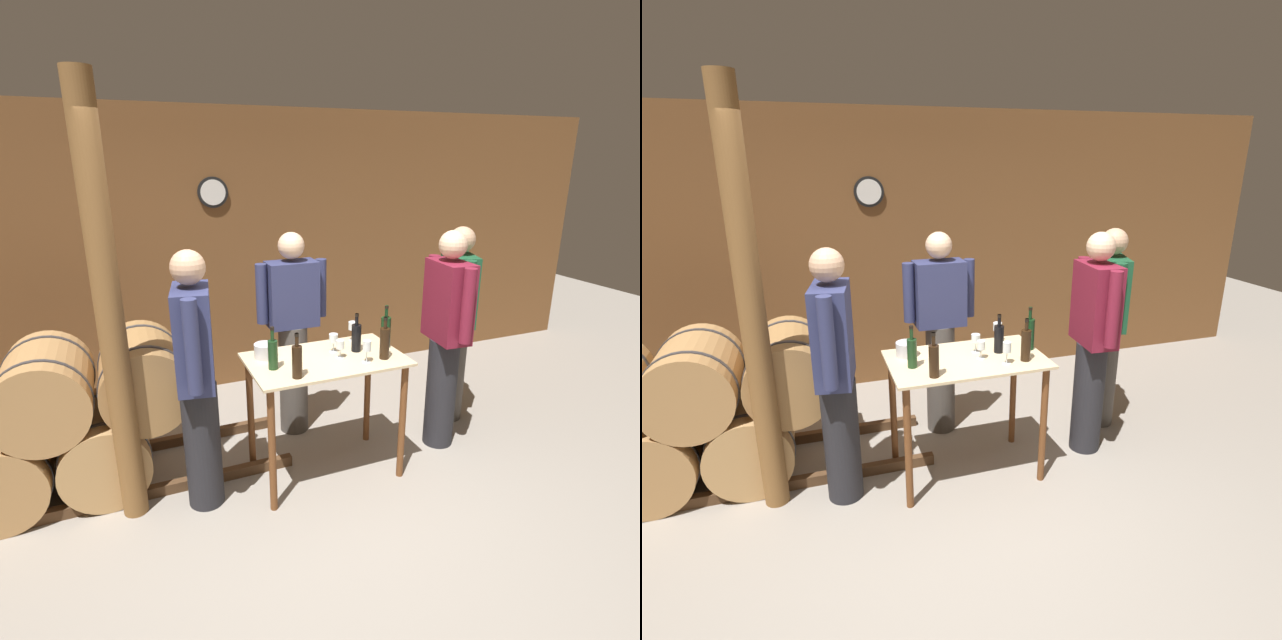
{
  "view_description": "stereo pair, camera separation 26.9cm",
  "coord_description": "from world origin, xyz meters",
  "views": [
    {
      "loc": [
        -1.13,
        -2.32,
        2.27
      ],
      "look_at": [
        0.14,
        0.75,
        1.17
      ],
      "focal_mm": 28.0,
      "sensor_mm": 36.0,
      "label": 1
    },
    {
      "loc": [
        -0.88,
        -2.41,
        2.27
      ],
      "look_at": [
        0.14,
        0.75,
        1.17
      ],
      "focal_mm": 28.0,
      "sensor_mm": 36.0,
      "label": 2
    }
  ],
  "objects": [
    {
      "name": "wine_bottle_left",
      "position": [
        -0.16,
        0.43,
        1.03
      ],
      "size": [
        0.07,
        0.07,
        0.3
      ],
      "color": "black",
      "rests_on": "tasting_table"
    },
    {
      "name": "barrel_rack",
      "position": [
        -1.83,
        1.13,
        0.53
      ],
      "size": [
        3.81,
        0.76,
        1.1
      ],
      "color": "#4C331E",
      "rests_on": "ground_plane"
    },
    {
      "name": "ice_bucket",
      "position": [
        -0.25,
        0.82,
        0.97
      ],
      "size": [
        0.15,
        0.15,
        0.1
      ],
      "color": "silver",
      "rests_on": "tasting_table"
    },
    {
      "name": "back_wall",
      "position": [
        -0.0,
        2.46,
        1.35
      ],
      "size": [
        8.4,
        0.08,
        2.7
      ],
      "color": "brown",
      "rests_on": "ground_plane"
    },
    {
      "name": "ground_plane",
      "position": [
        0.0,
        0.0,
        0.0
      ],
      "size": [
        14.0,
        14.0,
        0.0
      ],
      "primitive_type": "plane",
      "color": "gray"
    },
    {
      "name": "wine_glass_near_left",
      "position": [
        0.23,
        0.61,
        1.01
      ],
      "size": [
        0.06,
        0.06,
        0.13
      ],
      "color": "silver",
      "rests_on": "tasting_table"
    },
    {
      "name": "wine_glass_far_side",
      "position": [
        0.46,
        0.9,
        1.03
      ],
      "size": [
        0.07,
        0.07,
        0.15
      ],
      "color": "silver",
      "rests_on": "tasting_table"
    },
    {
      "name": "wooden_post",
      "position": [
        -1.21,
        0.72,
        1.35
      ],
      "size": [
        0.16,
        0.16,
        2.7
      ],
      "color": "brown",
      "rests_on": "ground_plane"
    },
    {
      "name": "wine_bottle_center",
      "position": [
        0.39,
        0.69,
        1.03
      ],
      "size": [
        0.07,
        0.07,
        0.28
      ],
      "color": "black",
      "rests_on": "tasting_table"
    },
    {
      "name": "wine_bottle_far_right",
      "position": [
        0.63,
        0.68,
        1.04
      ],
      "size": [
        0.07,
        0.07,
        0.32
      ],
      "color": "black",
      "rests_on": "tasting_table"
    },
    {
      "name": "wine_glass_near_right",
      "position": [
        0.36,
        0.47,
        1.03
      ],
      "size": [
        0.06,
        0.06,
        0.16
      ],
      "color": "silver",
      "rests_on": "tasting_table"
    },
    {
      "name": "tasting_table",
      "position": [
        0.14,
        0.65,
        0.73
      ],
      "size": [
        1.09,
        0.66,
        0.92
      ],
      "color": "beige",
      "rests_on": "ground_plane"
    },
    {
      "name": "person_visitor_near_door",
      "position": [
        1.15,
        0.67,
        0.93
      ],
      "size": [
        0.25,
        0.59,
        1.75
      ],
      "color": "#232328",
      "rests_on": "ground_plane"
    },
    {
      "name": "person_host",
      "position": [
        0.13,
        1.32,
        0.9
      ],
      "size": [
        0.59,
        0.24,
        1.71
      ],
      "color": "#4C4742",
      "rests_on": "ground_plane"
    },
    {
      "name": "wine_bottle_right",
      "position": [
        0.51,
        0.49,
        1.04
      ],
      "size": [
        0.07,
        0.07,
        0.3
      ],
      "color": "black",
      "rests_on": "tasting_table"
    },
    {
      "name": "wine_glass_near_center",
      "position": [
        0.23,
        0.74,
        1.02
      ],
      "size": [
        0.06,
        0.06,
        0.14
      ],
      "color": "silver",
      "rests_on": "tasting_table"
    },
    {
      "name": "person_visitor_with_scarf",
      "position": [
        -0.75,
        0.64,
        0.93
      ],
      "size": [
        0.29,
        0.58,
        1.75
      ],
      "color": "#232328",
      "rests_on": "ground_plane"
    },
    {
      "name": "wine_bottle_far_left",
      "position": [
        -0.26,
        0.62,
        1.03
      ],
      "size": [
        0.07,
        0.07,
        0.29
      ],
      "color": "#193819",
      "rests_on": "tasting_table"
    },
    {
      "name": "person_visitor_bearded",
      "position": [
        1.49,
        0.99,
        0.91
      ],
      "size": [
        0.34,
        0.56,
        1.72
      ],
      "color": "#4C4742",
      "rests_on": "ground_plane"
    }
  ]
}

